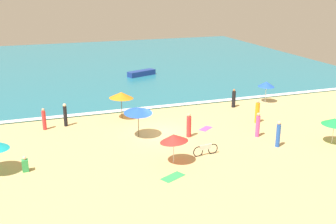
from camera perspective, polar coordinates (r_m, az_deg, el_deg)
name	(u,v)px	position (r m, az deg, el deg)	size (l,w,h in m)	color
ground_plane	(162,133)	(30.44, -0.88, -3.00)	(60.00, 60.00, 0.00)	#D8B775
ocean_water	(98,64)	(56.79, -9.82, 6.57)	(60.00, 44.00, 0.10)	teal
wave_breaker_foam	(140,108)	(36.12, -4.01, 0.50)	(57.00, 0.70, 0.01)	white
beach_umbrella_0	(138,110)	(29.11, -4.20, 0.23)	(2.10, 2.13, 2.33)	#4C3823
beach_umbrella_2	(174,138)	(24.96, 0.80, -3.65)	(2.49, 2.48, 2.00)	silver
beach_umbrella_3	(335,121)	(30.27, 22.28, -1.24)	(2.39, 2.39, 1.89)	silver
beach_umbrella_4	(266,84)	(38.93, 13.61, 3.81)	(1.58, 1.57, 2.00)	silver
beach_umbrella_5	(121,95)	(33.30, -6.57, 2.36)	(2.33, 2.31, 2.31)	#4C3823
parked_bicycle	(206,150)	(26.69, 5.29, -5.26)	(1.82, 0.23, 0.76)	black
beachgoer_0	(257,112)	(33.20, 12.39, -0.04)	(0.47, 0.47, 1.87)	orange
beachgoer_1	(65,115)	(32.67, -14.19, -0.41)	(0.36, 0.36, 1.84)	black
beachgoer_2	(278,134)	(28.69, 15.17, -3.01)	(0.41, 0.41, 1.86)	blue
beachgoer_3	(25,165)	(25.80, -19.36, -6.95)	(0.37, 0.37, 0.98)	green
beachgoer_5	(189,126)	(29.54, 2.94, -1.93)	(0.48, 0.48, 1.79)	red
beachgoer_6	(258,125)	(30.21, 12.46, -1.79)	(0.41, 0.41, 1.83)	#D84CA5
beachgoer_7	(44,119)	(32.35, -16.96, -1.01)	(0.41, 0.41, 1.70)	red
beachgoer_8	(234,99)	(37.02, 9.18, 1.85)	(0.37, 0.37, 1.69)	black
beach_towel_3	(206,129)	(31.52, 5.30, -2.33)	(1.37, 1.24, 0.01)	#D84CA5
beach_towel_4	(173,177)	(23.86, 0.69, -9.08)	(1.64, 1.30, 0.01)	green
small_boat_0	(142,73)	(48.96, -3.73, 5.46)	(3.64, 2.19, 0.62)	navy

